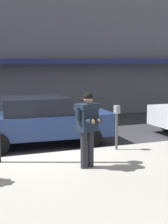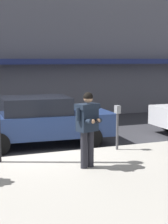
# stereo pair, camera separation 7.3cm
# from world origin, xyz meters

# --- Properties ---
(ground_plane) EXTENTS (80.00, 80.00, 0.00)m
(ground_plane) POSITION_xyz_m (0.00, 0.00, 0.00)
(ground_plane) COLOR #333338
(sidewalk) EXTENTS (32.00, 5.30, 0.14)m
(sidewalk) POSITION_xyz_m (1.00, -2.85, 0.07)
(sidewalk) COLOR #A8A399
(sidewalk) RESTS_ON ground
(curb_paint_line) EXTENTS (28.00, 0.12, 0.01)m
(curb_paint_line) POSITION_xyz_m (1.00, 0.05, 0.00)
(curb_paint_line) COLOR silver
(curb_paint_line) RESTS_ON ground
(storefront_facade) EXTENTS (28.00, 4.70, 10.76)m
(storefront_facade) POSITION_xyz_m (1.00, 8.49, 5.37)
(storefront_facade) COLOR slate
(storefront_facade) RESTS_ON ground
(parked_sedan_mid) EXTENTS (4.61, 2.16, 1.54)m
(parked_sedan_mid) POSITION_xyz_m (0.53, 1.34, 0.79)
(parked_sedan_mid) COLOR navy
(parked_sedan_mid) RESTS_ON ground
(man_texting_on_phone) EXTENTS (0.63, 0.64, 1.81)m
(man_texting_on_phone) POSITION_xyz_m (0.79, -1.93, 1.25)
(man_texting_on_phone) COLOR #23232B
(man_texting_on_phone) RESTS_ON sidewalk
(parking_meter) EXTENTS (0.12, 0.18, 1.27)m
(parking_meter) POSITION_xyz_m (2.27, -0.60, 0.97)
(parking_meter) COLOR #4C4C51
(parking_meter) RESTS_ON sidewalk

